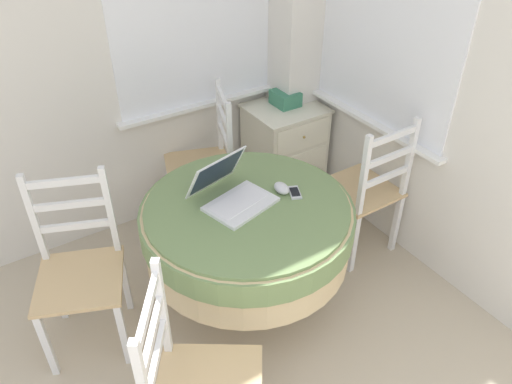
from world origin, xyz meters
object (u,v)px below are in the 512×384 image
round_dining_table (247,227)px  laptop (232,193)px  dining_chair_near_back_window (205,163)px  dining_chair_left_flank (80,271)px  dining_chair_near_right_window (365,191)px  corner_cabinet (284,150)px  computer_mouse (282,188)px  storage_box (285,98)px  cell_phone (295,193)px

round_dining_table → laptop: laptop is taller
laptop → round_dining_table: bearing=-58.0°
dining_chair_near_back_window → dining_chair_left_flank: bearing=-150.7°
dining_chair_near_right_window → corner_cabinet: bearing=91.7°
computer_mouse → storage_box: size_ratio=0.55×
computer_mouse → storage_box: 1.11m
round_dining_table → storage_box: storage_box is taller
dining_chair_near_back_window → dining_chair_near_right_window: same height
cell_phone → storage_box: size_ratio=0.69×
laptop → dining_chair_left_flank: 0.86m
corner_cabinet → storage_box: size_ratio=3.76×
dining_chair_near_back_window → dining_chair_near_right_window: 1.07m
dining_chair_near_back_window → dining_chair_left_flank: size_ratio=1.00×
round_dining_table → dining_chair_near_back_window: size_ratio=1.14×
dining_chair_near_back_window → storage_box: 0.74m
cell_phone → dining_chair_left_flank: (-1.09, 0.33, -0.27)m
computer_mouse → dining_chair_near_back_window: size_ratio=0.11×
round_dining_table → corner_cabinet: round_dining_table is taller
round_dining_table → laptop: bearing=122.0°
laptop → corner_cabinet: laptop is taller
computer_mouse → corner_cabinet: (0.64, 0.86, -0.40)m
computer_mouse → dining_chair_near_right_window: bearing=2.5°
dining_chair_near_right_window → round_dining_table: bearing=-178.3°
cell_phone → corner_cabinet: cell_phone is taller
dining_chair_left_flank → storage_box: 1.83m
dining_chair_near_back_window → dining_chair_near_right_window: bearing=-50.2°
dining_chair_near_right_window → storage_box: dining_chair_near_right_window is taller
dining_chair_left_flank → storage_box: bearing=19.9°
computer_mouse → dining_chair_left_flank: bearing=164.8°
round_dining_table → dining_chair_near_back_window: 0.88m
dining_chair_left_flank → dining_chair_near_right_window: bearing=-8.5°
round_dining_table → cell_phone: bearing=-10.4°
dining_chair_near_back_window → dining_chair_left_flank: 1.16m
cell_phone → dining_chair_near_back_window: bearing=94.9°
computer_mouse → cell_phone: size_ratio=0.81×
laptop → dining_chair_near_back_window: size_ratio=0.44×
cell_phone → dining_chair_near_right_window: bearing=7.0°
computer_mouse → dining_chair_near_back_window: bearing=91.5°
computer_mouse → corner_cabinet: bearing=53.4°
corner_cabinet → computer_mouse: bearing=-126.6°
dining_chair_left_flank → laptop: bearing=-14.8°
cell_phone → dining_chair_near_back_window: size_ratio=0.13×
computer_mouse → dining_chair_left_flank: (-1.04, 0.28, -0.29)m
round_dining_table → storage_box: size_ratio=5.96×
dining_chair_near_right_window → dining_chair_near_back_window: bearing=129.8°
computer_mouse → corner_cabinet: computer_mouse is taller
round_dining_table → dining_chair_near_right_window: bearing=1.7°
dining_chair_near_right_window → corner_cabinet: dining_chair_near_right_window is taller
dining_chair_near_right_window → corner_cabinet: (-0.02, 0.83, -0.11)m
computer_mouse → round_dining_table: bearing=179.1°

